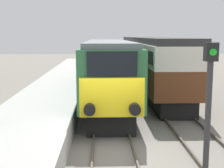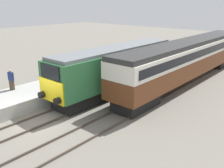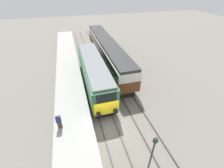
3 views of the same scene
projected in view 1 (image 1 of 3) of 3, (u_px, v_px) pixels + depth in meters
ground_plane at (113, 154)px, 10.91m from camera, size 120.00×120.00×0.00m
platform_left at (53, 97)px, 18.62m from camera, size 3.50×50.00×0.93m
rails_near_track at (109, 116)px, 15.83m from camera, size 1.51×60.00×0.14m
rails_far_track at (176, 115)px, 15.96m from camera, size 1.50×60.00×0.14m
locomotive at (108, 70)px, 18.31m from camera, size 2.70×13.65×3.79m
passenger_carriage at (149, 57)px, 24.76m from camera, size 2.75×21.04×3.95m
signal_post at (208, 124)px, 6.21m from camera, size 0.24×0.28×3.96m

